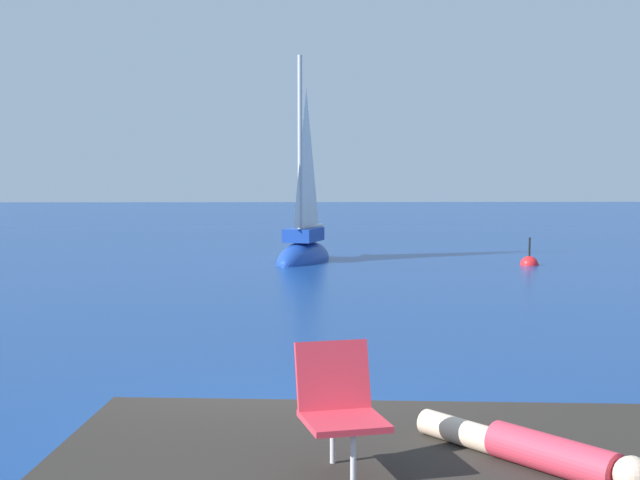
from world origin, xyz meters
TOP-DOWN VIEW (x-y plane):
  - ground_plane at (0.00, 0.00)m, footprint 160.00×160.00m
  - sailboat_near at (0.40, 19.03)m, footprint 2.42×3.95m
  - person_sunbather at (1.66, -3.47)m, footprint 1.18×1.48m
  - beach_chair at (0.40, -3.48)m, footprint 0.60×0.69m
  - marker_buoy at (7.29, 17.63)m, footprint 0.56×0.56m

SIDE VIEW (x-z plane):
  - ground_plane at x=0.00m, z-range 0.00..0.00m
  - marker_buoy at x=7.29m, z-range -0.56..0.57m
  - sailboat_near at x=0.40m, z-range -3.17..3.94m
  - person_sunbather at x=1.66m, z-range 0.88..1.13m
  - beach_chair at x=0.40m, z-range 0.94..1.73m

